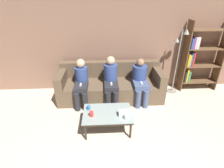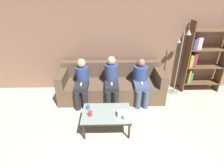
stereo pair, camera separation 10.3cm
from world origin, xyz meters
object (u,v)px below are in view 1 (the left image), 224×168
at_px(seated_person_mid_right, 140,79).
at_px(seated_person_left_end, 81,81).
at_px(tissue_box, 124,113).
at_px(coffee_table, 107,114).
at_px(bookshelf, 198,58).
at_px(seated_person_mid_left, 111,79).
at_px(cup_near_right, 89,108).
at_px(standing_lamp, 179,56).
at_px(couch, 111,85).
at_px(cup_near_left, 91,114).
at_px(cup_far_center, 126,117).

bearing_deg(seated_person_mid_right, seated_person_left_end, -179.18).
bearing_deg(tissue_box, coffee_table, 163.54).
relative_size(tissue_box, bookshelf, 0.12).
relative_size(seated_person_left_end, seated_person_mid_left, 0.95).
bearing_deg(coffee_table, seated_person_mid_left, 83.30).
height_order(cup_near_right, tissue_box, tissue_box).
bearing_deg(cup_near_right, standing_lamp, 30.16).
bearing_deg(cup_near_right, couch, 66.81).
height_order(cup_near_left, seated_person_mid_right, seated_person_mid_right).
relative_size(standing_lamp, seated_person_mid_right, 1.58).
bearing_deg(couch, cup_near_right, -113.19).
xyz_separation_m(tissue_box, seated_person_left_end, (-0.89, 1.09, 0.14)).
xyz_separation_m(cup_near_right, seated_person_mid_right, (1.18, 0.90, 0.14)).
relative_size(coffee_table, cup_far_center, 9.75).
relative_size(couch, tissue_box, 11.64).
height_order(cup_far_center, seated_person_mid_right, seated_person_mid_right).
bearing_deg(seated_person_left_end, standing_lamp, 9.33).
bearing_deg(seated_person_mid_right, seated_person_mid_left, -179.69).
bearing_deg(standing_lamp, seated_person_mid_left, -167.48).
xyz_separation_m(cup_near_left, bookshelf, (2.71, 1.63, 0.47)).
bearing_deg(bookshelf, cup_near_left, -149.04).
distance_m(tissue_box, standing_lamp, 2.21).
bearing_deg(coffee_table, seated_person_mid_right, 51.24).
height_order(seated_person_left_end, seated_person_mid_left, seated_person_mid_left).
distance_m(cup_near_right, seated_person_left_end, 0.92).
bearing_deg(standing_lamp, bookshelf, 13.61).
height_order(coffee_table, seated_person_mid_right, seated_person_mid_right).
relative_size(cup_near_left, tissue_box, 0.48).
xyz_separation_m(seated_person_mid_left, seated_person_mid_right, (0.70, 0.00, -0.03)).
height_order(couch, coffee_table, couch).
bearing_deg(cup_far_center, couch, 98.22).
bearing_deg(coffee_table, standing_lamp, 37.34).
height_order(cup_far_center, seated_person_mid_left, seated_person_mid_left).
xyz_separation_m(coffee_table, seated_person_left_end, (-0.58, 1.00, 0.23)).
xyz_separation_m(cup_near_left, seated_person_left_end, (-0.28, 1.09, 0.13)).
distance_m(coffee_table, seated_person_mid_left, 1.06).
bearing_deg(seated_person_mid_right, couch, 162.43).
xyz_separation_m(cup_near_right, seated_person_left_end, (-0.22, 0.88, 0.14)).
height_order(cup_far_center, bookshelf, bookshelf).
height_order(bookshelf, seated_person_left_end, bookshelf).
relative_size(coffee_table, cup_near_right, 10.11).
relative_size(couch, coffee_table, 2.77).
height_order(couch, standing_lamp, standing_lamp).
xyz_separation_m(cup_far_center, bookshelf, (2.09, 1.74, 0.47)).
distance_m(bookshelf, seated_person_left_end, 3.06).
bearing_deg(couch, bookshelf, 7.35).
distance_m(standing_lamp, seated_person_mid_right, 1.17).
distance_m(cup_near_right, cup_far_center, 0.76).
relative_size(bookshelf, seated_person_mid_left, 1.65).
height_order(coffee_table, seated_person_mid_left, seated_person_mid_left).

